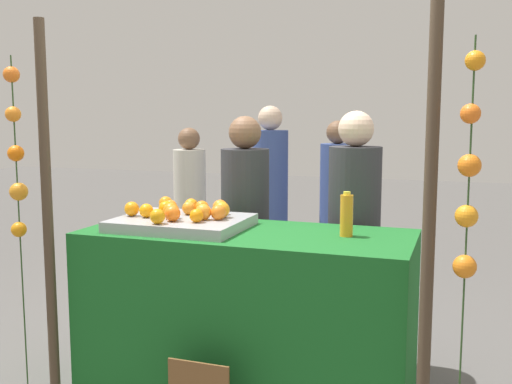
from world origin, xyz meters
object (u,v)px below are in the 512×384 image
object	(u,v)px
orange_1	(166,208)
juice_bottle	(347,215)
vendor_left	(245,244)
orange_0	(146,211)
vendor_right	(354,250)
stall_counter	(247,315)

from	to	relation	value
orange_1	juice_bottle	size ratio (longest dim) A/B	0.35
orange_1	vendor_left	distance (m)	0.73
orange_0	vendor_right	bearing A→B (deg)	33.74
stall_counter	vendor_left	size ratio (longest dim) A/B	1.14
orange_1	juice_bottle	distance (m)	1.04
orange_0	orange_1	xyz separation A→B (m)	(0.07, 0.10, 0.00)
vendor_right	orange_1	bearing A→B (deg)	-148.64
orange_0	juice_bottle	size ratio (longest dim) A/B	0.33
orange_0	orange_1	bearing A→B (deg)	56.39
stall_counter	orange_0	size ratio (longest dim) A/B	22.79
vendor_left	vendor_right	bearing A→B (deg)	-0.28
orange_1	vendor_right	size ratio (longest dim) A/B	0.05
orange_0	orange_1	distance (m)	0.12
stall_counter	vendor_right	distance (m)	0.82
orange_0	juice_bottle	world-z (taller)	juice_bottle
juice_bottle	orange_1	bearing A→B (deg)	-177.52
orange_0	vendor_left	size ratio (longest dim) A/B	0.05
orange_1	stall_counter	bearing A→B (deg)	-0.64
stall_counter	orange_0	distance (m)	0.81
vendor_left	orange_0	bearing A→B (deg)	-115.11
orange_1	juice_bottle	bearing A→B (deg)	2.48
vendor_left	vendor_right	world-z (taller)	vendor_right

